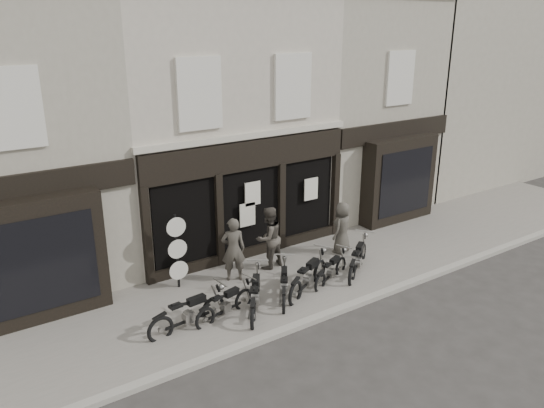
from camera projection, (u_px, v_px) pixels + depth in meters
ground_plane at (306, 295)px, 14.93m from camera, size 90.00×90.00×0.00m
pavement at (288, 281)px, 15.62m from camera, size 30.00×4.20×0.12m
kerb at (335, 311)px, 13.93m from camera, size 30.00×0.25×0.13m
central_building at (204, 120)px, 18.28m from camera, size 7.30×6.22×8.34m
neighbour_left at (2, 144)px, 14.89m from camera, size 5.60×6.73×8.34m
neighbour_right at (344, 106)px, 21.62m from camera, size 5.60×6.73×8.34m
filler_right at (468, 91)px, 25.99m from camera, size 11.00×6.00×8.20m
motorcycle_0 at (189, 316)px, 13.04m from camera, size 2.21×0.60×1.05m
motorcycle_1 at (226, 306)px, 13.58m from camera, size 1.92×0.72×0.93m
motorcycle_2 at (255, 298)px, 13.89m from camera, size 1.57×1.94×1.08m
motorcycle_3 at (284, 287)px, 14.54m from camera, size 1.42×1.79×0.99m
motorcycle_4 at (308, 279)px, 14.89m from camera, size 2.11×1.30×1.09m
motorcycle_5 at (331, 272)px, 15.47m from camera, size 1.77×0.96×0.90m
motorcycle_6 at (358, 261)px, 16.02m from camera, size 1.95×1.53×1.08m
man_left at (233, 249)px, 15.27m from camera, size 0.82×0.70×1.91m
man_centre at (269, 238)px, 16.05m from camera, size 1.06×0.88×1.94m
man_right at (342, 228)px, 17.17m from camera, size 0.98×0.83×1.71m
advert_sign_post at (177, 255)px, 14.79m from camera, size 0.57×0.36×2.32m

